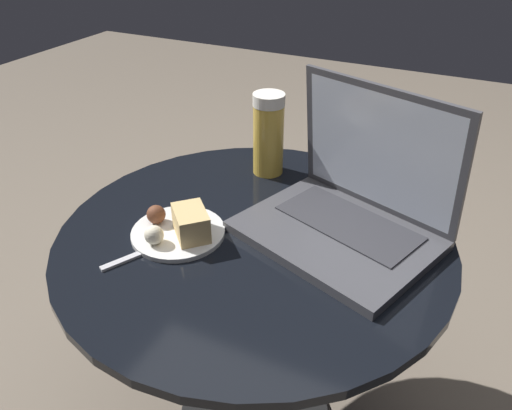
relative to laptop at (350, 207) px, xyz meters
The scene contains 5 objects.
table 0.25m from the laptop, 151.51° to the right, with size 0.74×0.74×0.55m.
laptop is the anchor object (origin of this frame).
beer_glass 0.28m from the laptop, 147.72° to the left, with size 0.07×0.07×0.19m.
snack_plate 0.32m from the laptop, 151.14° to the right, with size 0.17×0.17×0.06m.
fork 0.36m from the laptop, 145.05° to the right, with size 0.10×0.17×0.00m.
Camera 1 is at (0.34, -0.69, 1.10)m, focal length 35.00 mm.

